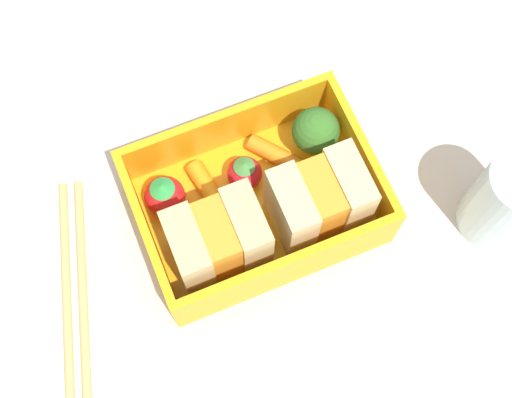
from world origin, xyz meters
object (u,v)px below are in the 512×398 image
broccoli_floret (316,131)px  strawberry_left (165,196)px  strawberry_far_left (249,171)px  drinking_glass (507,200)px  carrot_stick_far_left (207,187)px  chopstick_pair (74,304)px  sandwich_left (319,200)px  sandwich_center_left (218,240)px  carrot_stick_left (275,154)px

broccoli_floret → strawberry_left: broccoli_floret is taller
strawberry_left → strawberry_far_left: bearing=175.7°
strawberry_left → drinking_glass: bearing=155.5°
carrot_stick_far_left → chopstick_pair: bearing=19.3°
carrot_stick_far_left → chopstick_pair: carrot_stick_far_left is taller
sandwich_left → chopstick_pair: sandwich_left is taller
strawberry_far_left → drinking_glass: size_ratio=0.39×
strawberry_far_left → strawberry_left: strawberry_left is taller
sandwich_center_left → carrot_stick_left: sandwich_center_left is taller
sandwich_center_left → broccoli_floret: (-9.79, -5.19, -0.42)cm
strawberry_far_left → chopstick_pair: 16.06cm
broccoli_floret → strawberry_left: 12.11cm
sandwich_center_left → drinking_glass: size_ratio=0.76×
strawberry_far_left → drinking_glass: (-15.85, 9.67, 1.57)cm
sandwich_center_left → chopstick_pair: bearing=-3.6°
drinking_glass → sandwich_center_left: bearing=-14.1°
sandwich_left → carrot_stick_far_left: (6.75, -4.96, -2.46)cm
broccoli_floret → drinking_glass: size_ratio=0.55×
sandwich_left → carrot_stick_left: 6.10cm
strawberry_far_left → broccoli_floret: bearing=-174.1°
broccoli_floret → chopstick_pair: 21.75cm
chopstick_pair → drinking_glass: bearing=169.6°
carrot_stick_left → chopstick_pair: 18.57cm
sandwich_center_left → strawberry_far_left: (-4.21, -4.62, -1.71)cm
drinking_glass → carrot_stick_far_left: bearing=-27.6°
strawberry_left → drinking_glass: size_ratio=0.43×
carrot_stick_left → chopstick_pair: carrot_stick_left is taller
carrot_stick_left → strawberry_left: bearing=2.4°
sandwich_left → carrot_stick_left: sandwich_left is taller
carrot_stick_left → drinking_glass: bearing=141.8°
broccoli_floret → carrot_stick_left: bearing=-5.2°
sandwich_left → sandwich_center_left: size_ratio=1.00×
sandwich_left → carrot_stick_far_left: 8.72cm
sandwich_left → broccoli_floret: sandwich_left is taller
carrot_stick_far_left → strawberry_left: size_ratio=1.11×
broccoli_floret → strawberry_far_left: bearing=5.9°
carrot_stick_far_left → carrot_stick_left: bearing=-174.8°
sandwich_left → broccoli_floret: (-2.12, -5.19, -0.42)cm
carrot_stick_far_left → drinking_glass: size_ratio=0.48×
sandwich_center_left → carrot_stick_far_left: bearing=-100.6°
sandwich_left → strawberry_far_left: 6.02cm
carrot_stick_left → drinking_glass: size_ratio=0.51×
broccoli_floret → carrot_stick_far_left: bearing=1.5°
broccoli_floret → strawberry_far_left: broccoli_floret is taller
carrot_stick_left → strawberry_far_left: strawberry_far_left is taller
broccoli_floret → sandwich_left: bearing=67.8°
strawberry_far_left → chopstick_pair: (15.40, 3.91, -2.30)cm
strawberry_left → carrot_stick_far_left: bearing=177.3°
sandwich_center_left → drinking_glass: bearing=165.9°
sandwich_center_left → drinking_glass: 20.69cm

